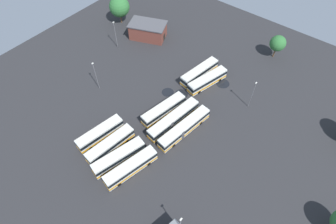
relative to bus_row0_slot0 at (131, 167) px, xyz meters
name	(u,v)px	position (x,y,z in m)	size (l,w,h in m)	color
ground_plane	(169,118)	(16.95, 2.77, -1.82)	(113.63, 113.63, 0.00)	#28282B
bus_row0_slot0	(131,167)	(0.00, 0.00, 0.00)	(13.10, 5.44, 3.44)	silver
bus_row0_slot1	(119,157)	(0.20, 3.88, 0.00)	(12.94, 5.75, 3.44)	silver
bus_row0_slot2	(110,145)	(1.27, 7.73, 0.00)	(12.72, 4.20, 3.44)	silver
bus_row0_slot3	(100,133)	(1.99, 11.96, 0.00)	(12.29, 4.61, 3.44)	silver
bus_row1_slot0	(184,128)	(15.82, -2.98, 0.00)	(15.82, 4.80, 3.44)	silver
bus_row1_slot1	(173,119)	(16.30, 0.73, 0.00)	(15.81, 4.71, 3.44)	silver
bus_row1_slot2	(164,110)	(17.20, 4.62, 0.00)	(13.11, 4.91, 3.44)	silver
bus_row2_slot2	(207,80)	(33.02, 1.62, 0.00)	(12.88, 5.75, 3.44)	silver
bus_row2_slot3	(199,72)	(34.39, 5.25, 0.00)	(13.37, 4.66, 3.44)	silver
depot_building	(148,30)	(39.49, 29.25, 0.77)	(10.96, 13.54, 5.15)	brown
lamp_post_far_corner	(115,34)	(29.34, 33.57, 3.23)	(0.56, 0.28, 9.26)	slate
lamp_post_near_entrance	(252,94)	(33.30, -11.44, 3.09)	(0.56, 0.28, 9.00)	slate
lamp_post_mid_lot	(96,75)	(13.10, 24.67, 3.26)	(0.56, 0.28, 9.33)	slate
tree_northwest	(278,43)	(56.20, -7.83, 3.26)	(4.78, 4.78, 7.50)	brown
tree_northeast	(119,7)	(39.90, 42.12, 4.30)	(6.87, 6.87, 9.57)	brown
puddle_front_lane	(165,122)	(15.54, 2.67, -1.82)	(2.26, 2.26, 0.01)	black
puddle_between_rows	(223,83)	(36.37, -1.69, -1.82)	(3.86, 3.86, 0.01)	black
puddle_near_shelter	(181,94)	(25.71, 5.17, -1.82)	(3.70, 3.70, 0.01)	black
puddle_centre_drain	(168,92)	(23.89, 8.54, -1.82)	(3.39, 3.39, 0.01)	black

